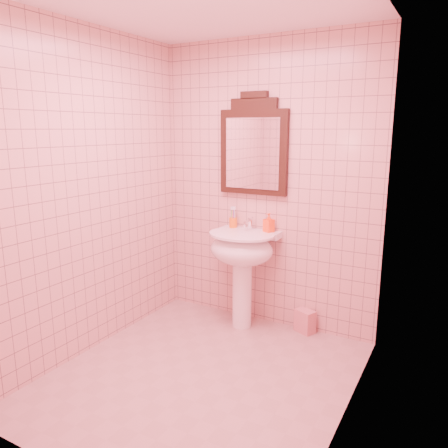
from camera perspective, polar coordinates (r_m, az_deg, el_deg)
The scene contains 8 objects.
floor at distance 3.33m, azimuth -2.97°, elevation -19.25°, with size 2.20×2.20×0.00m, color tan.
back_wall at distance 3.84m, azimuth 5.61°, elevation 4.92°, with size 2.00×0.02×2.50m, color #D19A92.
pedestal_sink at distance 3.81m, azimuth 2.37°, elevation -4.14°, with size 0.58×0.58×0.86m.
faucet at distance 3.86m, azimuth 3.31°, elevation 0.04°, with size 0.04×0.16×0.11m.
mirror at distance 3.84m, azimuth 3.87°, elevation 9.91°, with size 0.63×0.06×0.87m.
toothbrush_cup at distance 3.96m, azimuth 1.20°, elevation 0.22°, with size 0.07×0.07×0.17m.
soap_dispenser at distance 3.80m, azimuth 5.87°, elevation 0.18°, with size 0.07×0.08×0.17m, color #FF4815.
towel at distance 3.96m, azimuth 10.53°, elevation -12.36°, with size 0.16×0.11×0.20m, color #D47C85.
Camera 1 is at (1.52, -2.39, 1.74)m, focal length 35.00 mm.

